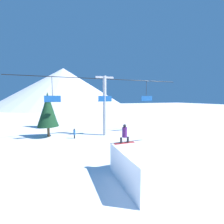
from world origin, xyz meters
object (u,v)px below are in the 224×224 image
(snow_ramp, at_px, (141,166))
(snowboarder, at_px, (125,134))
(pine_tree_near, at_px, (48,111))
(distant_skier, at_px, (74,133))

(snow_ramp, distance_m, snowboarder, 2.29)
(snow_ramp, xyz_separation_m, pine_tree_near, (-5.63, 13.09, 2.33))
(snowboarder, bearing_deg, snow_ramp, -77.91)
(snowboarder, distance_m, distant_skier, 10.00)
(pine_tree_near, height_order, distant_skier, pine_tree_near)
(snowboarder, relative_size, distant_skier, 1.17)
(snowboarder, bearing_deg, pine_tree_near, 114.71)
(snow_ramp, xyz_separation_m, snowboarder, (-0.34, 1.60, 1.61))
(snow_ramp, height_order, pine_tree_near, pine_tree_near)
(snow_ramp, relative_size, distant_skier, 3.16)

